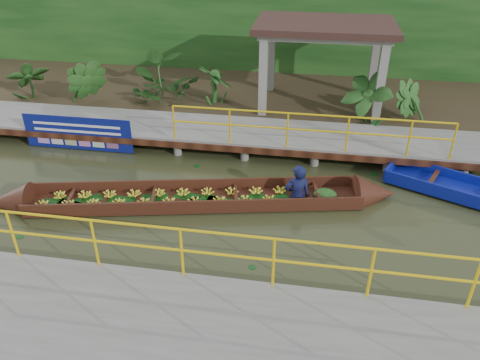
# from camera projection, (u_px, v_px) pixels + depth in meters

# --- Properties ---
(ground) EXTENTS (80.00, 80.00, 0.00)m
(ground) POSITION_uv_depth(u_px,v_px,m) (187.00, 207.00, 11.39)
(ground) COLOR #30341A
(ground) RESTS_ON ground
(land_strip) EXTENTS (30.00, 8.00, 0.45)m
(land_strip) POSITION_uv_depth(u_px,v_px,m) (238.00, 94.00, 17.66)
(land_strip) COLOR #352B1A
(land_strip) RESTS_ON ground
(far_dock) EXTENTS (16.00, 2.06, 1.66)m
(far_dock) POSITION_uv_depth(u_px,v_px,m) (216.00, 132.00, 14.07)
(far_dock) COLOR slate
(far_dock) RESTS_ON ground
(near_dock) EXTENTS (18.00, 2.40, 1.73)m
(near_dock) POSITION_uv_depth(u_px,v_px,m) (178.00, 340.00, 7.53)
(near_dock) COLOR slate
(near_dock) RESTS_ON ground
(pavilion) EXTENTS (4.40, 3.00, 3.00)m
(pavilion) POSITION_uv_depth(u_px,v_px,m) (325.00, 34.00, 14.90)
(pavilion) COLOR slate
(pavilion) RESTS_ON ground
(foliage_backdrop) EXTENTS (30.00, 0.80, 4.00)m
(foliage_backdrop) POSITION_uv_depth(u_px,v_px,m) (249.00, 31.00, 18.89)
(foliage_backdrop) COLOR #133C13
(foliage_backdrop) RESTS_ON ground
(vendor_boat) EXTENTS (9.98, 3.03, 2.23)m
(vendor_boat) POSITION_uv_depth(u_px,v_px,m) (209.00, 194.00, 11.45)
(vendor_boat) COLOR #37170F
(vendor_boat) RESTS_ON ground
(blue_banner) EXTENTS (3.34, 0.04, 1.04)m
(blue_banner) POSITION_uv_depth(u_px,v_px,m) (78.00, 133.00, 13.78)
(blue_banner) COLOR navy
(blue_banner) RESTS_ON ground
(tropical_plants) EXTENTS (14.23, 1.23, 1.54)m
(tropical_plants) POSITION_uv_depth(u_px,v_px,m) (204.00, 86.00, 15.40)
(tropical_plants) COLOR #133C13
(tropical_plants) RESTS_ON ground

